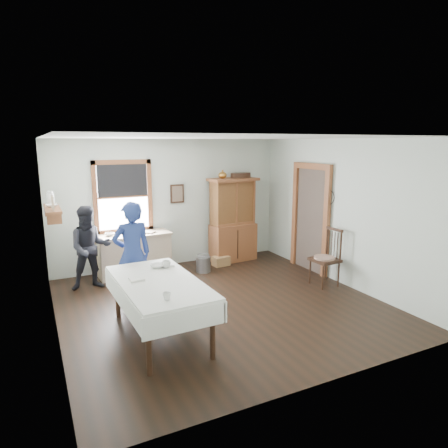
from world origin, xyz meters
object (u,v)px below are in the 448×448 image
(figure_dark, at_px, (90,251))
(dining_table, at_px, (160,308))
(work_counter, at_px, (134,254))
(wicker_basket, at_px, (221,261))
(woman_blue, at_px, (132,258))
(pail, at_px, (203,264))
(spindle_chair, at_px, (325,257))
(china_hutch, at_px, (233,220))

(figure_dark, bearing_deg, dining_table, -73.83)
(work_counter, distance_m, wicker_basket, 1.86)
(wicker_basket, bearing_deg, woman_blue, -149.55)
(pail, relative_size, wicker_basket, 0.92)
(dining_table, height_order, spindle_chair, spindle_chair)
(china_hutch, height_order, pail, china_hutch)
(work_counter, relative_size, woman_blue, 0.92)
(china_hutch, xyz_separation_m, pail, (-0.93, -0.48, -0.77))
(china_hutch, height_order, spindle_chair, china_hutch)
(dining_table, xyz_separation_m, spindle_chair, (3.35, 0.59, 0.14))
(woman_blue, bearing_deg, work_counter, -107.09)
(work_counter, xyz_separation_m, china_hutch, (2.24, 0.02, 0.51))
(dining_table, bearing_deg, china_hutch, 47.39)
(spindle_chair, bearing_deg, work_counter, 141.18)
(china_hutch, bearing_deg, figure_dark, -176.21)
(pail, bearing_deg, wicker_basket, 23.32)
(wicker_basket, distance_m, figure_dark, 2.79)
(china_hutch, xyz_separation_m, dining_table, (-2.57, -2.79, -0.53))
(dining_table, relative_size, pail, 6.26)
(pail, bearing_deg, china_hutch, 27.16)
(dining_table, xyz_separation_m, pail, (1.63, 2.31, -0.24))
(pail, distance_m, wicker_basket, 0.56)
(china_hutch, xyz_separation_m, figure_dark, (-3.14, -0.46, -0.22))
(dining_table, height_order, woman_blue, woman_blue)
(woman_blue, bearing_deg, dining_table, 89.93)
(work_counter, bearing_deg, dining_table, -99.85)
(pail, distance_m, figure_dark, 2.27)
(spindle_chair, xyz_separation_m, woman_blue, (-3.41, 0.64, 0.25))
(dining_table, bearing_deg, pail, 54.76)
(work_counter, relative_size, spindle_chair, 1.35)
(dining_table, xyz_separation_m, wicker_basket, (2.14, 2.53, -0.30))
(spindle_chair, distance_m, pail, 2.46)
(pail, relative_size, figure_dark, 0.23)
(figure_dark, bearing_deg, work_counter, 28.96)
(spindle_chair, height_order, wicker_basket, spindle_chair)
(work_counter, distance_m, woman_blue, 1.63)
(work_counter, xyz_separation_m, woman_blue, (-0.39, -1.54, 0.38))
(spindle_chair, bearing_deg, pail, 131.97)
(work_counter, distance_m, dining_table, 2.79)
(china_hutch, height_order, wicker_basket, china_hutch)
(woman_blue, height_order, figure_dark, woman_blue)
(pail, distance_m, woman_blue, 2.11)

